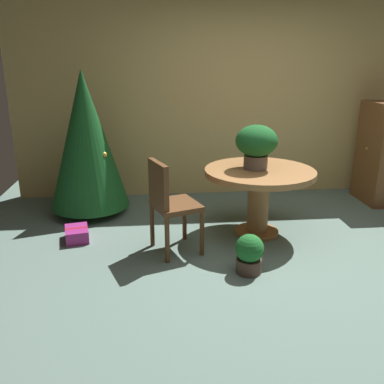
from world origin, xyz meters
TOP-DOWN VIEW (x-y plane):
  - ground_plane at (0.00, 0.00)m, footprint 6.60×6.60m
  - back_wall_panel at (0.00, 2.20)m, footprint 6.00×0.10m
  - round_dining_table at (-0.12, 0.69)m, footprint 1.13×1.13m
  - flower_vase at (-0.16, 0.72)m, footprint 0.43×0.43m
  - wooden_chair_left at (-1.07, 0.35)m, footprint 0.52×0.55m
  - holiday_tree at (-1.97, 1.50)m, footprint 0.92×0.92m
  - gift_box_purple at (-2.01, 0.71)m, footprint 0.28×0.35m
  - potted_plant at (-0.40, -0.13)m, footprint 0.25×0.25m

SIDE VIEW (x-z plane):
  - ground_plane at x=0.00m, z-range 0.00..0.00m
  - gift_box_purple at x=-2.01m, z-range 0.00..0.13m
  - potted_plant at x=-0.40m, z-range 0.00..0.36m
  - wooden_chair_left at x=-1.07m, z-range 0.07..0.97m
  - round_dining_table at x=-0.12m, z-range 0.19..0.90m
  - holiday_tree at x=-1.97m, z-range 0.05..1.74m
  - flower_vase at x=-0.16m, z-range 0.75..1.20m
  - back_wall_panel at x=0.00m, z-range 0.00..2.60m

